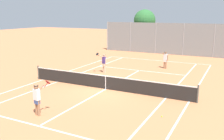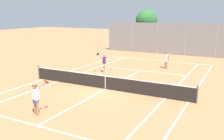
# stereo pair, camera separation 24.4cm
# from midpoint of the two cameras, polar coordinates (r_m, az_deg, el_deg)

# --- Properties ---
(ground_plane) EXTENTS (120.00, 120.00, 0.00)m
(ground_plane) POSITION_cam_midpoint_polar(r_m,az_deg,el_deg) (16.95, -1.11, -4.39)
(ground_plane) COLOR #CC7A4C
(court_line_markings) EXTENTS (11.10, 23.90, 0.01)m
(court_line_markings) POSITION_cam_midpoint_polar(r_m,az_deg,el_deg) (16.95, -1.11, -4.38)
(court_line_markings) COLOR silver
(court_line_markings) RESTS_ON ground
(tennis_net) EXTENTS (12.00, 0.10, 1.07)m
(tennis_net) POSITION_cam_midpoint_polar(r_m,az_deg,el_deg) (16.81, -1.12, -2.73)
(tennis_net) COLOR #474C47
(tennis_net) RESTS_ON ground
(player_near_side) EXTENTS (0.77, 0.71, 1.77)m
(player_near_side) POSITION_cam_midpoint_polar(r_m,az_deg,el_deg) (13.00, -16.51, -6.03)
(player_near_side) COLOR #936B4C
(player_near_side) RESTS_ON ground
(player_far_left) EXTENTS (0.84, 0.69, 1.77)m
(player_far_left) POSITION_cam_midpoint_polar(r_m,az_deg,el_deg) (21.42, -1.41, 1.80)
(player_far_left) COLOR beige
(player_far_left) RESTS_ON ground
(player_far_right) EXTENTS (0.50, 0.47, 1.60)m
(player_far_right) POSITION_cam_midpoint_polar(r_m,az_deg,el_deg) (23.59, 12.60, 2.47)
(player_far_right) COLOR #936B4C
(player_far_right) RESTS_ON ground
(loose_tennis_ball_0) EXTENTS (0.07, 0.07, 0.07)m
(loose_tennis_ball_0) POSITION_cam_midpoint_polar(r_m,az_deg,el_deg) (24.83, -0.95, 1.22)
(loose_tennis_ball_0) COLOR #D1DB33
(loose_tennis_ball_0) RESTS_ON ground
(loose_tennis_ball_2) EXTENTS (0.07, 0.07, 0.07)m
(loose_tennis_ball_2) POSITION_cam_midpoint_polar(r_m,az_deg,el_deg) (12.75, 11.51, -10.42)
(loose_tennis_ball_2) COLOR #D1DB33
(loose_tennis_ball_2) RESTS_ON ground
(loose_tennis_ball_4) EXTENTS (0.07, 0.07, 0.07)m
(loose_tennis_ball_4) POSITION_cam_midpoint_polar(r_m,az_deg,el_deg) (17.60, -18.71, -4.32)
(loose_tennis_ball_4) COLOR #D1DB33
(loose_tennis_ball_4) RESTS_ON ground
(back_fence) EXTENTS (17.46, 0.08, 3.90)m
(back_fence) POSITION_cam_midpoint_polar(r_m,az_deg,el_deg) (31.99, 13.49, 6.94)
(back_fence) COLOR gray
(back_fence) RESTS_ON ground
(tree_behind_left) EXTENTS (3.05, 3.05, 5.60)m
(tree_behind_left) POSITION_cam_midpoint_polar(r_m,az_deg,el_deg) (36.13, 8.02, 11.06)
(tree_behind_left) COLOR brown
(tree_behind_left) RESTS_ON ground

